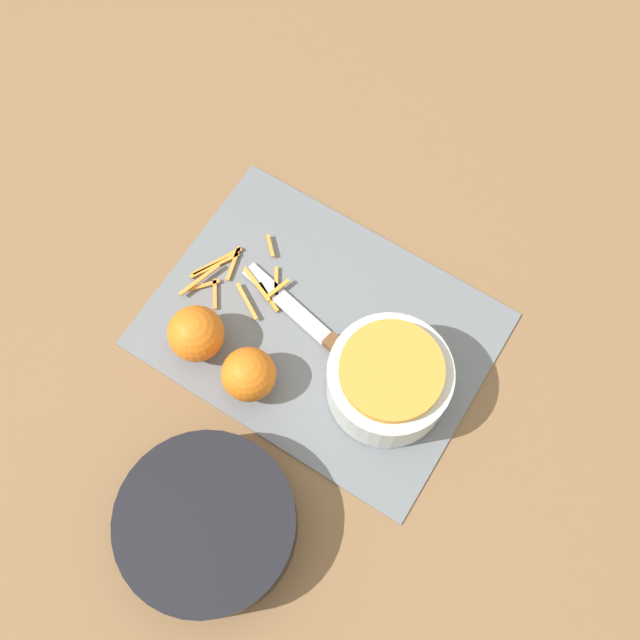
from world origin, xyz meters
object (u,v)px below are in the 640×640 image
bowl_speckled (389,380)px  knife (338,348)px  bowl_dark (208,524)px  orange_right (196,334)px  orange_left (249,374)px

bowl_speckled → knife: 0.09m
bowl_dark → bowl_speckled: bearing=-109.6°
bowl_speckled → bowl_dark: size_ratio=0.73×
bowl_dark → orange_right: 0.23m
bowl_speckled → knife: (0.08, -0.01, -0.04)m
orange_left → knife: bearing=-126.1°
bowl_speckled → orange_left: size_ratio=2.21×
bowl_speckled → orange_right: bowl_speckled is taller
bowl_speckled → knife: bearing=-9.2°
orange_left → orange_right: bearing=-5.7°
bowl_dark → orange_right: size_ratio=2.88×
orange_right → bowl_dark: bearing=128.4°
knife → orange_right: size_ratio=3.37×
knife → orange_left: orange_left is taller
bowl_speckled → bowl_dark: bowl_speckled is taller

